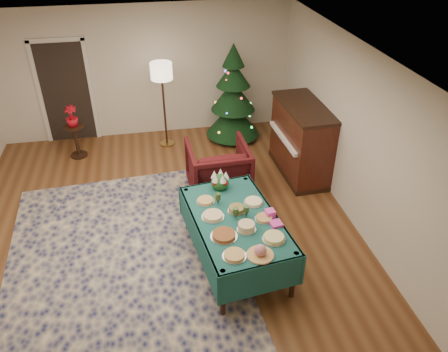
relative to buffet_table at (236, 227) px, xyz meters
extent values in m
plane|color=#593319|center=(-0.99, 0.78, -0.60)|extent=(7.00, 7.00, 0.00)
plane|color=white|center=(-0.99, 0.78, 2.10)|extent=(7.00, 7.00, 0.00)
plane|color=beige|center=(-0.99, 4.28, 0.75)|extent=(6.00, 0.00, 6.00)
plane|color=beige|center=(2.01, 0.78, 0.75)|extent=(0.00, 7.00, 7.00)
cube|color=black|center=(-2.59, 4.27, 0.42)|extent=(0.92, 0.02, 2.04)
cube|color=silver|center=(-3.09, 4.26, 0.45)|extent=(0.08, 0.04, 2.14)
cube|color=silver|center=(-2.09, 4.26, 0.45)|extent=(0.08, 0.04, 2.14)
cube|color=silver|center=(-2.59, 4.26, 1.50)|extent=(1.08, 0.04, 0.08)
cube|color=#121743|center=(-1.58, 0.33, -0.59)|extent=(3.47, 4.40, 0.02)
cylinder|color=black|center=(-0.35, -0.92, -0.23)|extent=(0.07, 0.07, 0.75)
cylinder|color=black|center=(-0.58, 0.80, -0.23)|extent=(0.07, 0.07, 0.75)
cylinder|color=black|center=(0.58, -0.80, -0.23)|extent=(0.07, 0.07, 0.75)
cylinder|color=black|center=(0.35, 0.92, -0.23)|extent=(0.07, 0.07, 0.75)
cube|color=#174D51|center=(0.00, 0.00, 0.13)|extent=(1.34, 2.02, 0.04)
cube|color=#174D51|center=(-0.12, 0.93, -0.09)|extent=(1.12, 0.18, 0.47)
cube|color=#174D51|center=(0.12, -0.93, -0.09)|extent=(1.12, 0.18, 0.47)
cube|color=#174D51|center=(0.53, 0.07, -0.09)|extent=(0.28, 1.91, 0.47)
cube|color=#174D51|center=(-0.53, -0.07, -0.09)|extent=(0.28, 1.91, 0.47)
cylinder|color=silver|center=(-0.17, -0.72, 0.15)|extent=(0.29, 0.29, 0.01)
cylinder|color=tan|center=(-0.17, -0.72, 0.18)|extent=(0.25, 0.25, 0.03)
cylinder|color=silver|center=(0.14, -0.76, 0.15)|extent=(0.34, 0.34, 0.01)
sphere|color=#CC727A|center=(0.14, -0.76, 0.24)|extent=(0.15, 0.15, 0.15)
cylinder|color=silver|center=(0.38, -0.51, 0.15)|extent=(0.30, 0.30, 0.01)
cylinder|color=#D8D172|center=(0.38, -0.51, 0.19)|extent=(0.25, 0.25, 0.05)
cylinder|color=silver|center=(-0.23, -0.34, 0.15)|extent=(0.35, 0.35, 0.01)
cylinder|color=brown|center=(-0.23, -0.34, 0.18)|extent=(0.30, 0.30, 0.04)
cylinder|color=silver|center=(0.08, -0.26, 0.15)|extent=(0.25, 0.25, 0.01)
cylinder|color=tan|center=(0.08, -0.26, 0.21)|extent=(0.22, 0.22, 0.09)
cylinder|color=silver|center=(0.37, -0.09, 0.15)|extent=(0.25, 0.25, 0.01)
cylinder|color=#B2844C|center=(0.37, -0.09, 0.18)|extent=(0.21, 0.21, 0.03)
cylinder|color=silver|center=(-0.30, 0.08, 0.15)|extent=(0.31, 0.31, 0.01)
cylinder|color=#D8BF7F|center=(-0.30, 0.08, 0.18)|extent=(0.26, 0.26, 0.04)
cylinder|color=silver|center=(0.04, 0.15, 0.15)|extent=(0.25, 0.25, 0.01)
cylinder|color=maroon|center=(0.04, 0.15, 0.19)|extent=(0.21, 0.21, 0.06)
cylinder|color=silver|center=(0.32, 0.29, 0.15)|extent=(0.28, 0.28, 0.01)
cylinder|color=#F2EACC|center=(0.32, 0.29, 0.18)|extent=(0.24, 0.24, 0.03)
cylinder|color=silver|center=(-0.34, 0.45, 0.15)|extent=(0.26, 0.26, 0.01)
cylinder|color=tan|center=(-0.34, 0.45, 0.18)|extent=(0.22, 0.22, 0.03)
cone|color=#2D471E|center=(-0.18, 0.36, 0.19)|extent=(0.07, 0.07, 0.09)
cylinder|color=#2D471E|center=(-0.18, 0.36, 0.28)|extent=(0.08, 0.08, 0.09)
cone|color=#2D471E|center=(0.14, 0.00, 0.19)|extent=(0.07, 0.07, 0.09)
cylinder|color=#2D471E|center=(0.14, 0.00, 0.28)|extent=(0.08, 0.08, 0.09)
cone|color=#2D471E|center=(0.00, -0.01, 0.19)|extent=(0.07, 0.07, 0.09)
cylinder|color=#2D471E|center=(0.00, -0.01, 0.28)|extent=(0.08, 0.08, 0.09)
cube|color=#E23EA8|center=(0.49, -0.24, 0.17)|extent=(0.17, 0.17, 0.04)
cube|color=#F744BA|center=(0.46, -0.05, 0.20)|extent=(0.13, 0.13, 0.10)
sphere|color=#1E4C1E|center=(-0.08, 0.74, 0.25)|extent=(0.26, 0.26, 0.26)
cone|color=white|center=(0.01, 0.74, 0.37)|extent=(0.10, 0.10, 0.12)
cone|color=white|center=(-0.05, 0.83, 0.37)|extent=(0.10, 0.10, 0.12)
cone|color=white|center=(-0.15, 0.80, 0.37)|extent=(0.10, 0.10, 0.12)
cone|color=white|center=(-0.15, 0.69, 0.37)|extent=(0.10, 0.10, 0.12)
cone|color=white|center=(-0.05, 0.66, 0.37)|extent=(0.10, 0.10, 0.12)
sphere|color=#B20C0F|center=(0.01, 0.81, 0.29)|extent=(0.07, 0.07, 0.07)
sphere|color=#B20C0F|center=(-0.14, 0.84, 0.29)|extent=(0.07, 0.07, 0.07)
sphere|color=#B20C0F|center=(-0.17, 0.68, 0.29)|extent=(0.07, 0.07, 0.07)
sphere|color=#B20C0F|center=(-0.02, 0.65, 0.29)|extent=(0.07, 0.07, 0.07)
imported|color=#3E0D0F|center=(0.07, 1.73, -0.09)|extent=(1.02, 0.96, 1.02)
cylinder|color=#A57F3F|center=(-0.68, 3.64, -0.58)|extent=(0.30, 0.30, 0.03)
cylinder|color=black|center=(-0.68, 3.64, 0.19)|extent=(0.04, 0.04, 1.58)
cylinder|color=#FFEABF|center=(-0.68, 3.64, 0.98)|extent=(0.42, 0.42, 0.32)
cylinder|color=black|center=(-2.45, 3.48, -0.58)|extent=(0.33, 0.33, 0.04)
cylinder|color=black|center=(-2.45, 3.48, -0.28)|extent=(0.07, 0.07, 0.61)
cylinder|color=black|center=(-2.45, 3.48, 0.04)|extent=(0.37, 0.37, 0.03)
imported|color=red|center=(-2.45, 3.48, 0.17)|extent=(0.23, 0.41, 0.23)
cylinder|color=black|center=(0.73, 3.68, -0.52)|extent=(0.12, 0.12, 0.16)
cone|color=black|center=(0.73, 3.68, -0.15)|extent=(1.38, 1.38, 0.71)
cone|color=black|center=(0.73, 3.68, 0.36)|extent=(1.13, 1.13, 0.61)
cone|color=black|center=(0.73, 3.68, 0.81)|extent=(0.85, 0.85, 0.51)
cone|color=black|center=(0.73, 3.68, 1.20)|extent=(0.55, 0.55, 0.45)
cube|color=black|center=(1.66, 2.09, -0.56)|extent=(0.72, 1.55, 0.09)
cube|color=#36130D|center=(1.66, 2.09, 0.07)|extent=(0.70, 1.53, 1.25)
cube|color=black|center=(1.66, 2.09, 0.72)|extent=(0.75, 1.58, 0.05)
cube|color=white|center=(1.34, 2.08, 0.15)|extent=(0.18, 1.30, 0.06)
camera|label=1|loc=(-1.02, -4.49, 3.79)|focal=35.00mm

